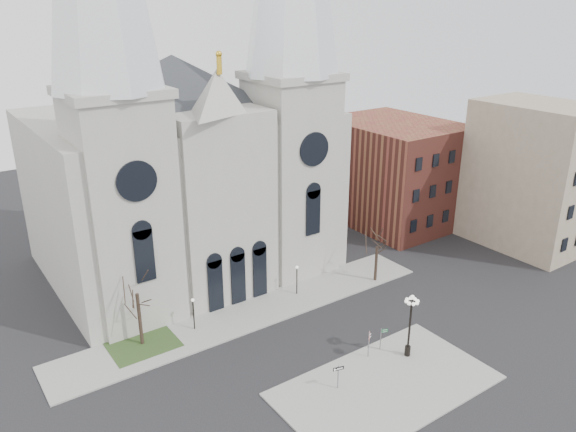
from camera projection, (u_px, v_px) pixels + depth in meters
ground at (319, 368)px, 47.84m from camera, size 160.00×160.00×0.00m
sidewalk_near at (386, 386)px, 45.60m from camera, size 18.00×10.00×0.14m
sidewalk_far at (251, 313)px, 56.22m from camera, size 40.00×6.00×0.14m
grass_patch at (142, 344)px, 51.09m from camera, size 6.00×5.00×0.18m
cathedral at (188, 111)px, 58.65m from camera, size 33.00×26.66×54.00m
bg_building_brick at (392, 172)px, 78.19m from camera, size 14.00×18.00×14.00m
bg_building_tan at (532, 176)px, 69.52m from camera, size 10.00×14.00×18.00m
tree_left at (137, 291)px, 49.11m from camera, size 3.20×3.20×7.50m
tree_right at (377, 244)px, 61.14m from camera, size 3.20×3.20×6.00m
ped_lamp_left at (193, 309)px, 52.58m from camera, size 0.32×0.32×3.26m
ped_lamp_right at (297, 275)px, 59.00m from camera, size 0.32×0.32×3.26m
stop_sign at (369, 339)px, 48.57m from camera, size 0.86×0.38×2.56m
globe_lamp at (410, 318)px, 48.06m from camera, size 1.54×1.54×5.99m
one_way_sign at (338, 373)px, 44.71m from camera, size 0.91×0.29×2.14m
street_name_sign at (382, 337)px, 49.90m from camera, size 0.62×0.30×2.08m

